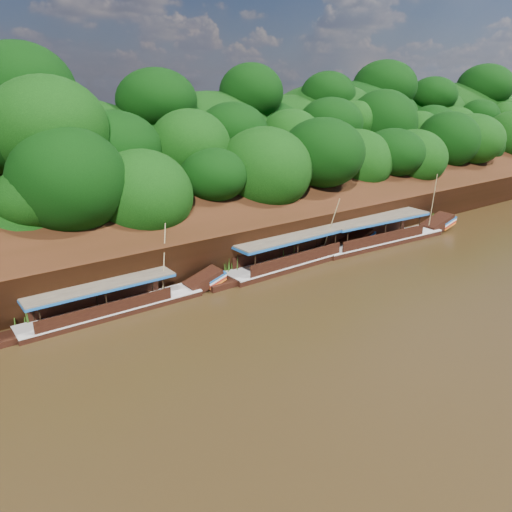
{
  "coord_description": "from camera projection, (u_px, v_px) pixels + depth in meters",
  "views": [
    {
      "loc": [
        -25.01,
        -20.56,
        13.98
      ],
      "look_at": [
        -4.57,
        7.0,
        2.06
      ],
      "focal_mm": 35.0,
      "sensor_mm": 36.0,
      "label": 1
    }
  ],
  "objects": [
    {
      "name": "boat_2",
      "position": [
        125.0,
        303.0,
        32.29
      ],
      "size": [
        14.1,
        2.3,
        5.62
      ],
      "rotation": [
        0.0,
        0.0,
        -0.0
      ],
      "color": "black",
      "rests_on": "ground"
    },
    {
      "name": "boat_0",
      "position": [
        389.0,
        236.0,
        46.13
      ],
      "size": [
        16.45,
        3.4,
        6.55
      ],
      "rotation": [
        0.0,
        0.0,
        -0.06
      ],
      "color": "black",
      "rests_on": "ground"
    },
    {
      "name": "reeds",
      "position": [
        251.0,
        259.0,
        39.31
      ],
      "size": [
        50.61,
        2.12,
        2.12
      ],
      "color": "#336419",
      "rests_on": "ground"
    },
    {
      "name": "boat_1",
      "position": [
        303.0,
        256.0,
        40.85
      ],
      "size": [
        15.36,
        2.98,
        5.7
      ],
      "rotation": [
        0.0,
        0.0,
        0.03
      ],
      "color": "black",
      "rests_on": "ground"
    },
    {
      "name": "ground",
      "position": [
        370.0,
        298.0,
        34.26
      ],
      "size": [
        160.0,
        160.0,
        0.0
      ],
      "primitive_type": "plane",
      "color": "black",
      "rests_on": "ground"
    },
    {
      "name": "riverbank",
      "position": [
        200.0,
        208.0,
        50.87
      ],
      "size": [
        120.0,
        30.06,
        19.4
      ],
      "color": "black",
      "rests_on": "ground"
    }
  ]
}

